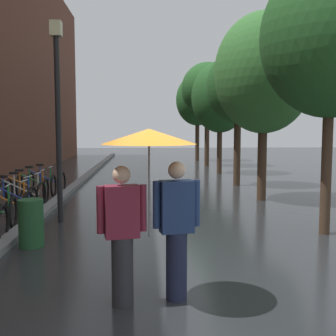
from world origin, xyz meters
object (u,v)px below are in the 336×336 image
at_px(street_tree_3, 220,97).
at_px(street_tree_4, 207,89).
at_px(parked_bicycle_2, 6,205).
at_px(parked_bicycle_5, 27,190).
at_px(parked_bicycle_3, 12,199).
at_px(parked_bicycle_4, 22,194).
at_px(parked_bicycle_6, 37,185).
at_px(couple_under_umbrella, 150,188).
at_px(street_tree_5, 198,100).
at_px(street_tree_2, 238,87).
at_px(street_lamp_post, 58,107).
at_px(street_tree_0, 331,38).
at_px(street_tree_1, 264,73).
at_px(parked_bicycle_7, 47,182).
at_px(litter_bin, 31,223).

height_order(street_tree_3, street_tree_4, street_tree_4).
distance_m(parked_bicycle_2, parked_bicycle_5, 2.38).
relative_size(parked_bicycle_2, parked_bicycle_3, 0.98).
xyz_separation_m(parked_bicycle_4, parked_bicycle_6, (-0.06, 1.72, 0.00)).
bearing_deg(couple_under_umbrella, street_tree_5, 81.48).
bearing_deg(couple_under_umbrella, parked_bicycle_6, 112.98).
bearing_deg(parked_bicycle_3, street_tree_2, 36.18).
height_order(street_tree_3, parked_bicycle_3, street_tree_3).
bearing_deg(street_lamp_post, parked_bicycle_5, 119.44).
distance_m(street_tree_0, parked_bicycle_3, 8.00).
relative_size(street_tree_2, street_lamp_post, 1.12).
xyz_separation_m(street_tree_2, street_tree_4, (0.08, 8.11, 0.65)).
bearing_deg(parked_bicycle_4, street_tree_1, 7.58).
distance_m(parked_bicycle_7, litter_bin, 6.25).
xyz_separation_m(street_tree_0, street_tree_2, (-0.21, 7.15, -0.25)).
xyz_separation_m(street_tree_0, street_tree_1, (-0.17, 3.97, -0.17)).
xyz_separation_m(couple_under_umbrella, litter_bin, (-2.08, 2.51, -0.98)).
xyz_separation_m(street_tree_3, street_lamp_post, (-5.37, -10.00, -0.95)).
bearing_deg(parked_bicycle_6, street_tree_3, 44.15).
distance_m(parked_bicycle_2, couple_under_umbrella, 5.69).
height_order(couple_under_umbrella, litter_bin, couple_under_umbrella).
bearing_deg(parked_bicycle_2, parked_bicycle_5, 94.00).
height_order(street_tree_0, parked_bicycle_6, street_tree_0).
bearing_deg(street_tree_1, parked_bicycle_2, -159.20).
bearing_deg(parked_bicycle_4, street_tree_5, 67.42).
bearing_deg(couple_under_umbrella, street_tree_0, 41.50).
bearing_deg(parked_bicycle_2, parked_bicycle_3, 98.13).
relative_size(parked_bicycle_4, parked_bicycle_5, 1.04).
distance_m(parked_bicycle_6, litter_bin, 5.56).
relative_size(parked_bicycle_2, parked_bicycle_6, 1.05).
height_order(street_tree_5, street_lamp_post, street_tree_5).
bearing_deg(parked_bicycle_6, couple_under_umbrella, -67.02).
bearing_deg(street_tree_2, street_tree_1, -89.33).
bearing_deg(parked_bicycle_3, street_tree_5, 68.31).
bearing_deg(street_tree_0, couple_under_umbrella, -138.50).
bearing_deg(parked_bicycle_6, parked_bicycle_3, -89.16).
bearing_deg(street_tree_0, parked_bicycle_4, 155.64).
distance_m(parked_bicycle_5, parked_bicycle_7, 1.69).
bearing_deg(street_tree_5, parked_bicycle_4, -112.58).
bearing_deg(street_tree_2, street_tree_4, 89.45).
xyz_separation_m(street_tree_1, couple_under_umbrella, (-3.35, -7.08, -2.26)).
relative_size(street_tree_5, couple_under_umbrella, 2.64).
xyz_separation_m(street_tree_1, parked_bicycle_5, (-6.71, -0.11, -3.28)).
bearing_deg(parked_bicycle_3, parked_bicycle_6, 90.84).
bearing_deg(street_tree_5, street_lamp_post, -106.68).
relative_size(parked_bicycle_2, couple_under_umbrella, 0.54).
distance_m(street_tree_0, parked_bicycle_5, 8.62).
distance_m(street_tree_0, street_tree_3, 11.37).
distance_m(parked_bicycle_7, couple_under_umbrella, 9.29).
relative_size(parked_bicycle_2, parked_bicycle_5, 1.04).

